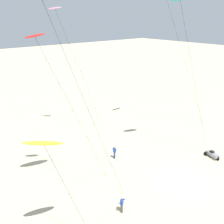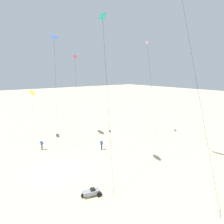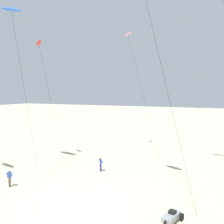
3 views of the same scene
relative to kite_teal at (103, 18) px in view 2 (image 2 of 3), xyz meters
The scene contains 9 objects.
ground_plane 19.06m from the kite_teal, 128.19° to the right, with size 260.00×260.00×0.00m, color beige.
kite_teal is the anchor object (origin of this frame).
kite_blue 15.54m from the kite_teal, behind, with size 7.62×3.39×18.94m.
kite_red 15.44m from the kite_teal, 165.14° to the left, with size 6.58×3.40×15.39m.
kite_pink 15.81m from the kite_teal, 115.04° to the left, with size 6.49×3.40×17.78m.
kite_yellow 20.56m from the kite_teal, behind, with size 4.15×1.84×9.27m.
kite_flyer_nearest 18.56m from the kite_teal, 148.34° to the left, with size 0.70×0.71×1.67m.
kite_flyer_middle 21.17m from the kite_teal, 160.82° to the right, with size 0.69×0.68×1.67m.
beach_buggy 18.49m from the kite_teal, 48.08° to the right, with size 1.29×2.13×0.82m.
Camera 2 is at (23.03, -8.67, 12.36)m, focal length 32.05 mm.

